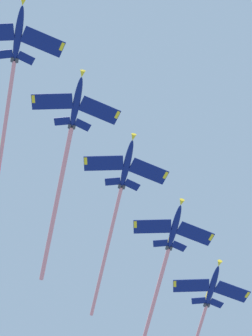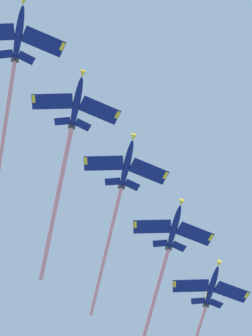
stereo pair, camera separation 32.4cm
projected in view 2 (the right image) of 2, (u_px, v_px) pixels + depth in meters
jet_lead at (12, 79)px, 161.12m from camera, size 38.46×41.22×11.98m
jet_second at (66, 154)px, 170.23m from camera, size 38.60×42.08×10.95m
jet_third at (119, 196)px, 175.23m from camera, size 35.24×38.26×10.89m
jet_fourth at (164, 263)px, 183.44m from camera, size 36.09×39.22×10.93m
jet_fifth at (204, 311)px, 190.73m from camera, size 35.45×37.96×9.89m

